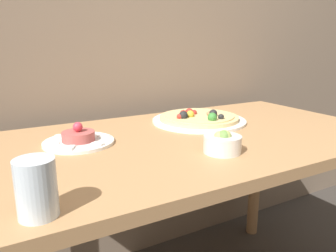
% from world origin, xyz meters
% --- Properties ---
extents(dining_table, '(1.37, 0.77, 0.76)m').
position_xyz_m(dining_table, '(0.00, 0.39, 0.66)').
color(dining_table, '#AD7F51').
rests_on(dining_table, ground_plane).
extents(pizza_plate, '(0.38, 0.38, 0.06)m').
position_xyz_m(pizza_plate, '(0.11, 0.54, 0.77)').
color(pizza_plate, white).
rests_on(pizza_plate, dining_table).
extents(tartare_plate, '(0.22, 0.22, 0.07)m').
position_xyz_m(tartare_plate, '(-0.39, 0.48, 0.77)').
color(tartare_plate, white).
rests_on(tartare_plate, dining_table).
extents(small_bowl, '(0.11, 0.11, 0.07)m').
position_xyz_m(small_bowl, '(-0.04, 0.19, 0.79)').
color(small_bowl, silver).
rests_on(small_bowl, dining_table).
extents(drinking_glass, '(0.07, 0.07, 0.11)m').
position_xyz_m(drinking_glass, '(-0.57, 0.07, 0.81)').
color(drinking_glass, silver).
rests_on(drinking_glass, dining_table).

